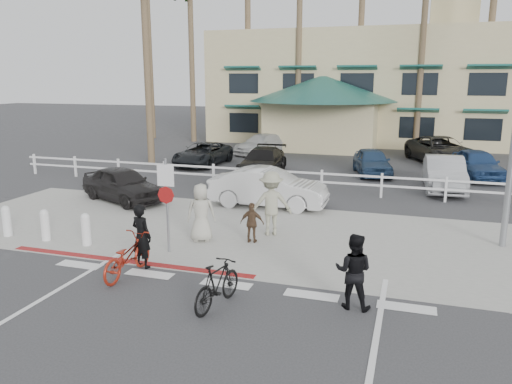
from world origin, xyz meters
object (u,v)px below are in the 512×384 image
(bike_black, at_px, (217,285))
(car_red_compact, at_px, (123,184))
(bike_red, at_px, (127,256))
(sign_post, at_px, (167,201))
(car_white_sedan, at_px, (268,188))

(bike_black, bearing_deg, car_red_compact, -36.05)
(bike_red, xyz_separation_m, car_red_compact, (-4.26, 6.55, 0.17))
(sign_post, height_order, car_red_compact, sign_post)
(bike_red, bearing_deg, car_red_compact, -55.06)
(bike_black, bearing_deg, car_white_sedan, -69.90)
(bike_red, distance_m, bike_black, 2.85)
(bike_black, relative_size, car_white_sedan, 0.38)
(car_white_sedan, bearing_deg, bike_red, 169.65)
(car_red_compact, bearing_deg, sign_post, -112.29)
(sign_post, height_order, bike_black, sign_post)
(bike_red, xyz_separation_m, car_white_sedan, (1.36, 7.43, 0.22))
(bike_red, bearing_deg, sign_post, -93.19)
(sign_post, xyz_separation_m, car_red_compact, (-4.42, 4.74, -0.78))
(sign_post, relative_size, car_red_compact, 0.74)
(car_red_compact, bearing_deg, car_white_sedan, -56.46)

